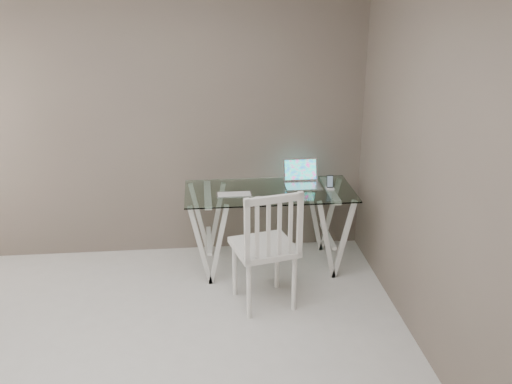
{
  "coord_description": "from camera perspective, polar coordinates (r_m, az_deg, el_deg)",
  "views": [
    {
      "loc": [
        0.47,
        -2.91,
        2.52
      ],
      "look_at": [
        0.91,
        1.51,
        0.85
      ],
      "focal_mm": 40.0,
      "sensor_mm": 36.0,
      "label": 1
    }
  ],
  "objects": [
    {
      "name": "room",
      "position": [
        3.08,
        -15.5,
        4.77
      ],
      "size": [
        4.5,
        4.52,
        2.71
      ],
      "color": "beige",
      "rests_on": "ground"
    },
    {
      "name": "chair",
      "position": [
        4.48,
        1.17,
        -5.25
      ],
      "size": [
        0.56,
        0.56,
        1.03
      ],
      "rotation": [
        0.0,
        0.0,
        0.23
      ],
      "color": "white",
      "rests_on": "ground"
    },
    {
      "name": "keyboard",
      "position": [
        4.97,
        -2.19,
        -0.25
      ],
      "size": [
        0.31,
        0.13,
        0.01
      ],
      "primitive_type": "cube",
      "color": "silver",
      "rests_on": "desk"
    },
    {
      "name": "phone_dock",
      "position": [
        5.14,
        7.4,
        0.66
      ],
      "size": [
        0.07,
        0.07,
        0.13
      ],
      "color": "white",
      "rests_on": "desk"
    },
    {
      "name": "desk",
      "position": [
        5.21,
        1.32,
        -3.59
      ],
      "size": [
        1.5,
        0.7,
        0.75
      ],
      "color": "silver",
      "rests_on": "ground"
    },
    {
      "name": "mouse",
      "position": [
        4.83,
        0.29,
        -0.69
      ],
      "size": [
        0.12,
        0.07,
        0.04
      ],
      "primitive_type": "ellipsoid",
      "color": "white",
      "rests_on": "desk"
    },
    {
      "name": "laptop",
      "position": [
        5.22,
        4.6,
        1.3
      ],
      "size": [
        0.32,
        0.3,
        0.22
      ],
      "color": "silver",
      "rests_on": "desk"
    }
  ]
}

